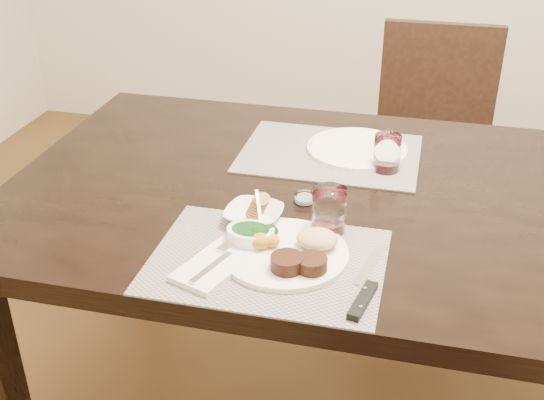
% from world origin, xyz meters
% --- Properties ---
extents(dining_table, '(2.00, 1.00, 0.75)m').
position_xyz_m(dining_table, '(0.00, 0.00, 0.67)').
color(dining_table, black).
rests_on(dining_table, ground).
extents(chair_far, '(0.42, 0.42, 0.90)m').
position_xyz_m(chair_far, '(0.00, 0.93, 0.50)').
color(chair_far, black).
rests_on(chair_far, ground).
extents(placemat_near, '(0.46, 0.34, 0.00)m').
position_xyz_m(placemat_near, '(-0.30, -0.33, 0.75)').
color(placemat_near, slate).
rests_on(placemat_near, dining_table).
extents(placemat_far, '(0.46, 0.34, 0.00)m').
position_xyz_m(placemat_far, '(-0.26, 0.20, 0.75)').
color(placemat_far, slate).
rests_on(placemat_far, dining_table).
extents(dinner_plate, '(0.26, 0.26, 0.05)m').
position_xyz_m(dinner_plate, '(-0.26, -0.31, 0.77)').
color(dinner_plate, white).
rests_on(dinner_plate, placemat_near).
extents(napkin_fork, '(0.15, 0.19, 0.02)m').
position_xyz_m(napkin_fork, '(-0.39, -0.38, 0.76)').
color(napkin_fork, silver).
rests_on(napkin_fork, placemat_near).
extents(steak_knife, '(0.05, 0.26, 0.01)m').
position_xyz_m(steak_knife, '(-0.10, -0.39, 0.76)').
color(steak_knife, white).
rests_on(steak_knife, placemat_near).
extents(cracker_bowl, '(0.13, 0.13, 0.05)m').
position_xyz_m(cracker_bowl, '(-0.37, -0.19, 0.77)').
color(cracker_bowl, white).
rests_on(cracker_bowl, placemat_near).
extents(sauce_ramekin, '(0.10, 0.15, 0.08)m').
position_xyz_m(sauce_ramekin, '(-0.35, -0.28, 0.78)').
color(sauce_ramekin, white).
rests_on(sauce_ramekin, placemat_near).
extents(wine_glass_near, '(0.07, 0.07, 0.10)m').
position_xyz_m(wine_glass_near, '(-0.20, -0.19, 0.80)').
color(wine_glass_near, silver).
rests_on(wine_glass_near, placemat_near).
extents(far_plate, '(0.26, 0.26, 0.01)m').
position_xyz_m(far_plate, '(-0.20, 0.23, 0.76)').
color(far_plate, white).
rests_on(far_plate, placemat_far).
extents(wine_glass_far, '(0.07, 0.07, 0.09)m').
position_xyz_m(wine_glass_far, '(-0.11, 0.13, 0.79)').
color(wine_glass_far, silver).
rests_on(wine_glass_far, placemat_far).
extents(salt_cellar, '(0.05, 0.05, 0.02)m').
position_xyz_m(salt_cellar, '(-0.28, -0.08, 0.76)').
color(salt_cellar, silver).
rests_on(salt_cellar, dining_table).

